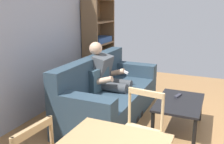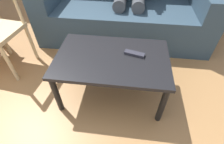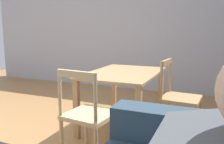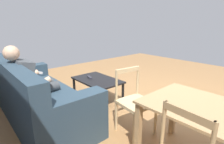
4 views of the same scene
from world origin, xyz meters
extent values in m
cube|color=#2D4251|center=(1.09, 1.91, 0.22)|extent=(2.16, 0.92, 0.44)
cylinder|color=#3D4145|center=(1.04, 1.87, 0.51)|extent=(0.15, 0.44, 0.15)
cylinder|color=#DBAD89|center=(1.04, 1.65, 0.22)|extent=(0.11, 0.11, 0.44)
cube|color=black|center=(1.04, 1.57, 0.04)|extent=(0.10, 0.24, 0.08)
cylinder|color=#3D4145|center=(1.26, 1.87, 0.51)|extent=(0.15, 0.44, 0.15)
cylinder|color=#DBAD89|center=(1.26, 1.65, 0.22)|extent=(0.11, 0.11, 0.44)
cube|color=black|center=(1.26, 1.57, 0.04)|extent=(0.10, 0.24, 0.08)
cube|color=black|center=(1.06, 0.85, 0.42)|extent=(0.95, 0.61, 0.03)
cylinder|color=black|center=(0.62, 0.58, 0.20)|extent=(0.05, 0.05, 0.41)
cylinder|color=black|center=(1.50, 0.58, 0.20)|extent=(0.05, 0.05, 0.41)
cylinder|color=black|center=(0.62, 1.12, 0.20)|extent=(0.05, 0.05, 0.41)
cylinder|color=black|center=(1.50, 1.12, 0.20)|extent=(0.05, 0.05, 0.41)
cube|color=#2D2D38|center=(1.24, 0.90, 0.45)|extent=(0.18, 0.09, 0.02)
cube|color=brown|center=(2.50, 2.84, 0.02)|extent=(0.81, 0.36, 0.04)
cube|color=teal|center=(2.50, 2.82, 0.10)|extent=(0.67, 0.31, 0.12)
cylinder|color=#D1B27F|center=(-0.30, 1.30, 0.22)|extent=(0.04, 0.04, 0.45)
cylinder|color=#D1B27F|center=(0.08, 1.26, 0.22)|extent=(0.04, 0.04, 0.45)
cylinder|color=#D1B27F|center=(0.03, 0.88, 0.22)|extent=(0.04, 0.04, 0.45)
cylinder|color=#D1B27F|center=(0.08, 1.26, 0.67)|extent=(0.03, 0.03, 0.44)
camera|label=1|loc=(-2.32, 0.41, 1.75)|focal=39.53mm
camera|label=2|loc=(1.19, -0.23, 1.32)|focal=26.87mm
camera|label=3|loc=(1.74, 2.11, 1.22)|focal=38.09mm
camera|label=4|loc=(-1.53, 2.75, 1.49)|focal=28.08mm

